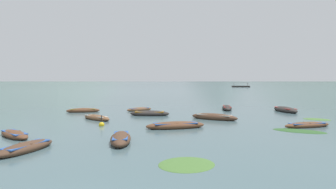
# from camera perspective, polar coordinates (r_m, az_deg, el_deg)

# --- Properties ---
(ground_plane) EXTENTS (6000.00, 6000.00, 0.00)m
(ground_plane) POSITION_cam_1_polar(r_m,az_deg,el_deg) (1506.23, 0.46, 2.70)
(ground_plane) COLOR #476066
(mountain_1) EXTENTS (1031.11, 1031.11, 380.61)m
(mountain_1) POSITION_cam_1_polar(r_m,az_deg,el_deg) (2142.52, -21.53, 7.64)
(mountain_1) COLOR slate
(mountain_1) RESTS_ON ground
(mountain_2) EXTENTS (629.03, 629.03, 246.37)m
(mountain_2) POSITION_cam_1_polar(r_m,az_deg,el_deg) (2247.26, 10.24, 5.84)
(mountain_2) COLOR #4C5B56
(mountain_2) RESTS_ON ground
(rowboat_0) EXTENTS (1.93, 4.41, 0.68)m
(rowboat_0) POSITION_cam_1_polar(r_m,az_deg,el_deg) (33.92, 22.43, -2.83)
(rowboat_0) COLOR #2D2826
(rowboat_0) RESTS_ON ground
(rowboat_1) EXTENTS (4.29, 3.19, 0.66)m
(rowboat_1) POSITION_cam_1_polar(r_m,az_deg,el_deg) (25.51, 9.22, -4.48)
(rowboat_1) COLOR #4C3323
(rowboat_1) RESTS_ON ground
(rowboat_2) EXTENTS (2.06, 3.59, 0.55)m
(rowboat_2) POSITION_cam_1_polar(r_m,az_deg,el_deg) (15.65, -26.57, -9.49)
(rowboat_2) COLOR #4C3323
(rowboat_2) RESTS_ON ground
(rowboat_3) EXTENTS (3.32, 3.16, 0.53)m
(rowboat_3) POSITION_cam_1_polar(r_m,az_deg,el_deg) (25.78, -14.11, -4.53)
(rowboat_3) COLOR brown
(rowboat_3) RESTS_ON ground
(rowboat_4) EXTENTS (3.97, 2.07, 0.46)m
(rowboat_4) POSITION_cam_1_polar(r_m,az_deg,el_deg) (23.46, 26.09, -5.51)
(rowboat_4) COLOR brown
(rowboat_4) RESTS_ON ground
(rowboat_6) EXTENTS (4.54, 2.37, 0.60)m
(rowboat_6) POSITION_cam_1_polar(r_m,az_deg,el_deg) (20.63, 1.51, -6.23)
(rowboat_6) COLOR brown
(rowboat_6) RESTS_ON ground
(rowboat_7) EXTENTS (1.67, 4.28, 0.64)m
(rowboat_7) POSITION_cam_1_polar(r_m,az_deg,el_deg) (34.31, 11.72, -2.64)
(rowboat_7) COLOR #2D2826
(rowboat_7) RESTS_ON ground
(rowboat_8) EXTENTS (1.56, 3.57, 0.64)m
(rowboat_8) POSITION_cam_1_polar(r_m,az_deg,el_deg) (16.20, -9.46, -8.72)
(rowboat_8) COLOR #4C3323
(rowboat_8) RESTS_ON ground
(rowboat_9) EXTENTS (3.01, 2.51, 0.47)m
(rowboat_9) POSITION_cam_1_polar(r_m,az_deg,el_deg) (32.52, -5.77, -2.98)
(rowboat_9) COLOR brown
(rowboat_9) RESTS_ON ground
(rowboat_10) EXTENTS (3.20, 3.05, 0.48)m
(rowboat_10) POSITION_cam_1_polar(r_m,az_deg,el_deg) (19.80, -28.40, -7.05)
(rowboat_10) COLOR brown
(rowboat_10) RESTS_ON ground
(rowboat_11) EXTENTS (3.65, 1.75, 0.55)m
(rowboat_11) POSITION_cam_1_polar(r_m,az_deg,el_deg) (32.25, -16.62, -3.09)
(rowboat_11) COLOR brown
(rowboat_11) RESTS_ON ground
(rowboat_12) EXTENTS (3.94, 1.52, 0.61)m
(rowboat_12) POSITION_cam_1_polar(r_m,az_deg,el_deg) (28.02, -3.69, -3.82)
(rowboat_12) COLOR #2D2826
(rowboat_12) RESTS_ON ground
(ferry_0) EXTENTS (9.40, 4.62, 2.54)m
(ferry_0) POSITION_cam_1_polar(r_m,az_deg,el_deg) (150.54, 14.36, 1.60)
(ferry_0) COLOR #2D2826
(ferry_0) RESTS_ON ground
(mooring_buoy) EXTENTS (0.42, 0.42, 0.94)m
(mooring_buoy) POSITION_cam_1_polar(r_m,az_deg,el_deg) (22.18, -13.15, -5.89)
(mooring_buoy) COLOR yellow
(mooring_buoy) RESTS_ON ground
(weed_patch_2) EXTENTS (3.23, 3.19, 0.14)m
(weed_patch_2) POSITION_cam_1_polar(r_m,az_deg,el_deg) (11.99, 3.74, -13.81)
(weed_patch_2) COLOR #477033
(weed_patch_2) RESTS_ON ground
(weed_patch_3) EXTENTS (2.62, 2.24, 0.14)m
(weed_patch_3) POSITION_cam_1_polar(r_m,az_deg,el_deg) (28.35, 27.65, -4.45)
(weed_patch_3) COLOR #477033
(weed_patch_3) RESTS_ON ground
(weed_patch_5) EXTENTS (3.72, 3.03, 0.14)m
(weed_patch_5) POSITION_cam_1_polar(r_m,az_deg,el_deg) (21.37, 24.77, -6.67)
(weed_patch_5) COLOR #2D5628
(weed_patch_5) RESTS_ON ground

